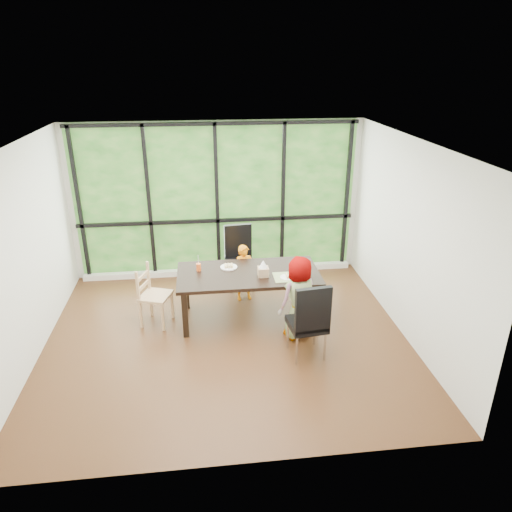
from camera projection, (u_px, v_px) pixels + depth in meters
name	position (u px, v px, depth m)	size (l,w,h in m)	color
ground	(227.00, 338.00, 6.65)	(5.00, 5.00, 0.00)	black
back_wall	(217.00, 200.00, 8.18)	(5.00, 5.00, 0.00)	silver
foliage_backdrop	(217.00, 201.00, 8.16)	(4.80, 0.02, 2.65)	#174414
window_mullions	(217.00, 201.00, 8.12)	(4.80, 0.06, 2.65)	black
window_sill	(220.00, 271.00, 8.59)	(4.80, 0.12, 0.10)	silver
dining_table	(249.00, 295.00, 7.02)	(2.06, 1.03, 0.75)	black
chair_window_leather	(240.00, 259.00, 7.86)	(0.46, 0.46, 1.08)	black
chair_interior_leather	(307.00, 319.00, 6.07)	(0.46, 0.46, 1.08)	black
chair_end_beech	(155.00, 296.00, 6.84)	(0.42, 0.40, 0.90)	tan
child_toddler	(244.00, 273.00, 7.55)	(0.34, 0.22, 0.93)	orange
child_older	(297.00, 298.00, 6.47)	(0.59, 0.38, 1.20)	slate
placemat	(290.00, 277.00, 6.73)	(0.47, 0.34, 0.01)	tan
plate_far	(229.00, 267.00, 7.03)	(0.25, 0.25, 0.02)	white
plate_near	(287.00, 277.00, 6.71)	(0.21, 0.21, 0.01)	white
orange_cup	(199.00, 267.00, 6.92)	(0.07, 0.07, 0.11)	orange
green_cup	(308.00, 274.00, 6.68)	(0.08, 0.08, 0.13)	green
tissue_box	(263.00, 272.00, 6.75)	(0.15, 0.15, 0.13)	tan
crepe_rolls_far	(229.00, 266.00, 7.02)	(0.15, 0.12, 0.04)	tan
crepe_rolls_near	(287.00, 276.00, 6.70)	(0.05, 0.12, 0.04)	tan
straw_white	(198.00, 261.00, 6.88)	(0.01, 0.01, 0.20)	white
straw_pink	(309.00, 267.00, 6.64)	(0.01, 0.01, 0.20)	pink
tissue	(263.00, 264.00, 6.70)	(0.12, 0.12, 0.11)	white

